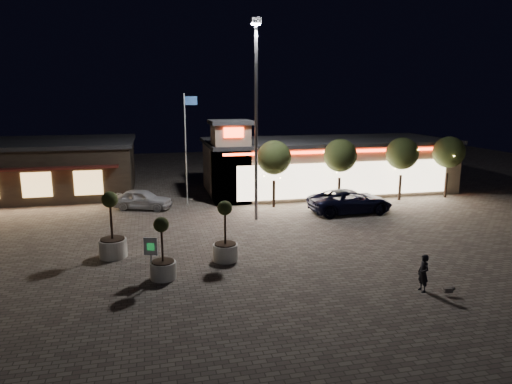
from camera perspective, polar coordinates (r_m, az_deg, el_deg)
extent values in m
plane|color=#6E6359|center=(21.72, -0.33, -9.20)|extent=(90.00, 90.00, 0.00)
cube|color=gray|center=(39.02, 8.83, 3.19)|extent=(20.00, 8.00, 4.00)
cube|color=#262628|center=(38.76, 8.93, 6.34)|extent=(20.40, 8.40, 0.30)
cube|color=#FFE7BF|center=(35.42, 11.24, 1.57)|extent=(17.00, 0.12, 2.60)
cube|color=#FF3314|center=(35.07, 11.40, 5.01)|extent=(19.00, 0.10, 0.18)
cube|color=gray|center=(33.92, -3.18, 3.55)|extent=(2.60, 2.60, 5.80)
cube|color=#262628|center=(33.62, -3.24, 8.70)|extent=(3.00, 3.00, 0.30)
cube|color=#FF3314|center=(32.33, -2.81, 7.43)|extent=(1.40, 0.10, 0.70)
cube|color=#382D23|center=(41.30, -26.33, 2.57)|extent=(16.00, 10.00, 4.00)
cube|color=#262628|center=(41.05, -26.61, 5.53)|extent=(16.40, 10.40, 0.30)
cube|color=#591E19|center=(36.01, -28.33, 2.46)|extent=(14.40, 0.80, 0.15)
cube|color=#FFC872|center=(36.16, -25.72, 0.82)|extent=(2.00, 0.12, 1.80)
cube|color=#FFC872|center=(35.55, -20.22, 1.10)|extent=(2.00, 0.12, 1.80)
cylinder|color=gray|center=(28.57, 0.02, 8.26)|extent=(0.20, 0.20, 12.00)
cube|color=gray|center=(28.84, 0.02, 20.64)|extent=(0.60, 0.40, 0.35)
cube|color=white|center=(28.81, 0.02, 20.25)|extent=(0.45, 0.30, 0.08)
cylinder|color=white|center=(33.08, -8.77, 5.14)|extent=(0.10, 0.10, 8.00)
cube|color=#274F91|center=(32.89, -8.17, 11.24)|extent=(0.90, 0.04, 0.60)
cylinder|color=#332319|center=(32.64, 2.24, -0.23)|extent=(0.20, 0.20, 1.92)
sphere|color=#2D3819|center=(32.19, 2.27, 4.32)|extent=(2.42, 2.42, 2.42)
cylinder|color=#332319|center=(34.28, 10.32, 0.18)|extent=(0.20, 0.20, 1.92)
sphere|color=#2D3819|center=(33.86, 10.49, 4.51)|extent=(2.42, 2.42, 2.42)
cylinder|color=#332319|center=(36.54, 17.54, 0.53)|extent=(0.20, 0.20, 1.92)
sphere|color=#2D3819|center=(36.14, 17.80, 4.60)|extent=(2.42, 2.42, 2.42)
cylinder|color=#332319|center=(38.72, 22.65, 0.78)|extent=(0.20, 0.20, 1.92)
sphere|color=#2D3819|center=(38.34, 22.96, 4.62)|extent=(2.42, 2.42, 2.42)
imported|color=black|center=(31.73, 11.70, -1.13)|extent=(5.82, 2.81, 1.60)
imported|color=silver|center=(33.05, -14.06, -0.88)|extent=(4.49, 3.06, 1.42)
imported|color=black|center=(19.98, 20.19, -9.51)|extent=(0.39, 0.58, 1.55)
cube|color=#59514C|center=(20.14, 22.90, -11.26)|extent=(0.36, 0.18, 0.18)
sphere|color=#59514C|center=(20.20, 23.43, -11.00)|extent=(0.17, 0.17, 0.17)
cylinder|color=silver|center=(23.78, -17.43, -6.72)|extent=(1.35, 1.35, 0.90)
cylinder|color=black|center=(23.64, -17.50, -5.64)|extent=(1.17, 1.17, 0.07)
cylinder|color=#332319|center=(23.35, -17.66, -3.19)|extent=(0.11, 0.11, 2.02)
sphere|color=#2D3819|center=(23.13, -17.81, -0.90)|extent=(0.79, 0.79, 0.79)
cylinder|color=silver|center=(20.58, -11.52, -9.55)|extent=(1.13, 1.13, 0.75)
cylinder|color=black|center=(20.44, -11.57, -8.52)|extent=(0.98, 0.98, 0.06)
cylinder|color=#332319|center=(20.16, -11.67, -6.19)|extent=(0.09, 0.09, 1.69)
sphere|color=#2D3819|center=(19.93, -11.77, -4.00)|extent=(0.66, 0.66, 0.66)
cylinder|color=silver|center=(22.32, -3.84, -7.53)|extent=(1.21, 1.21, 0.81)
cylinder|color=black|center=(22.18, -3.86, -6.50)|extent=(1.05, 1.05, 0.06)
cylinder|color=#332319|center=(21.90, -3.89, -4.17)|extent=(0.10, 0.10, 1.82)
sphere|color=#2D3819|center=(21.68, -3.93, -1.99)|extent=(0.71, 0.71, 0.71)
cylinder|color=gray|center=(20.65, -12.93, -9.00)|extent=(0.07, 0.07, 1.12)
cube|color=white|center=(20.35, -13.04, -6.66)|extent=(0.59, 0.27, 0.80)
cube|color=green|center=(20.32, -13.04, -6.69)|extent=(0.31, 0.14, 0.33)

